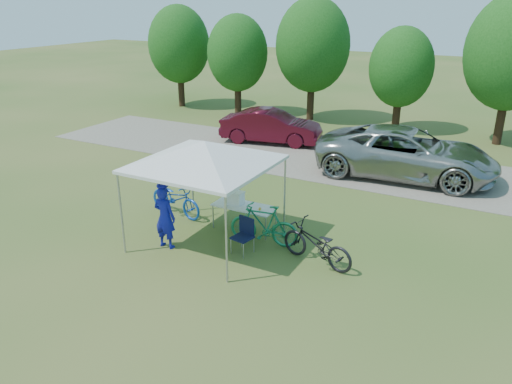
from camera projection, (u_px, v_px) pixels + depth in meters
ground at (208, 241)px, 13.14m from camera, size 100.00×100.00×0.00m
gravel_strip at (319, 160)px, 19.70m from camera, size 24.00×5.00×0.02m
canopy at (204, 144)px, 12.17m from camera, size 4.53×4.53×3.00m
treeline at (364, 53)px, 23.52m from camera, size 24.89×4.28×6.30m
folding_table at (244, 207)px, 13.56m from camera, size 1.73×0.72×0.71m
folding_chair at (244, 232)px, 12.43m from camera, size 0.53×0.55×0.90m
cooler at (235, 198)px, 13.61m from camera, size 0.49×0.33×0.35m
ice_cream_cup at (260, 209)px, 13.27m from camera, size 0.07×0.07×0.06m
cyclist at (165, 217)px, 12.55m from camera, size 0.60×0.40×1.65m
bike_blue at (176, 199)px, 14.57m from camera, size 2.02×1.00×1.02m
bike_green at (264, 225)px, 12.79m from camera, size 1.89×0.79×1.10m
bike_dark at (317, 244)px, 11.86m from camera, size 2.05×1.11×1.02m
minivan at (406, 153)px, 17.55m from camera, size 6.37×3.26×1.72m
sedan at (271, 126)px, 21.77m from camera, size 4.57×2.36×1.43m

